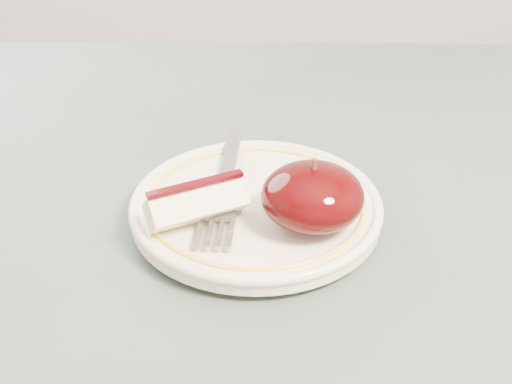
{
  "coord_description": "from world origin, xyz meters",
  "views": [
    {
      "loc": [
        0.07,
        -0.43,
        1.08
      ],
      "look_at": [
        0.07,
        0.05,
        0.78
      ],
      "focal_mm": 50.0,
      "sensor_mm": 36.0,
      "label": 1
    }
  ],
  "objects_px": {
    "fork": "(225,186)",
    "apple_half": "(312,197)",
    "plate": "(256,207)",
    "table": "(174,341)"
  },
  "relations": [
    {
      "from": "table",
      "to": "apple_half",
      "type": "distance_m",
      "value": 0.17
    },
    {
      "from": "apple_half",
      "to": "table",
      "type": "bearing_deg",
      "value": -169.44
    },
    {
      "from": "plate",
      "to": "fork",
      "type": "bearing_deg",
      "value": 147.56
    },
    {
      "from": "apple_half",
      "to": "fork",
      "type": "distance_m",
      "value": 0.08
    },
    {
      "from": "table",
      "to": "fork",
      "type": "distance_m",
      "value": 0.13
    },
    {
      "from": "table",
      "to": "plate",
      "type": "distance_m",
      "value": 0.13
    },
    {
      "from": "fork",
      "to": "table",
      "type": "bearing_deg",
      "value": 151.18
    },
    {
      "from": "fork",
      "to": "apple_half",
      "type": "bearing_deg",
      "value": -119.78
    },
    {
      "from": "apple_half",
      "to": "plate",
      "type": "bearing_deg",
      "value": 146.33
    },
    {
      "from": "plate",
      "to": "apple_half",
      "type": "height_order",
      "value": "apple_half"
    }
  ]
}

